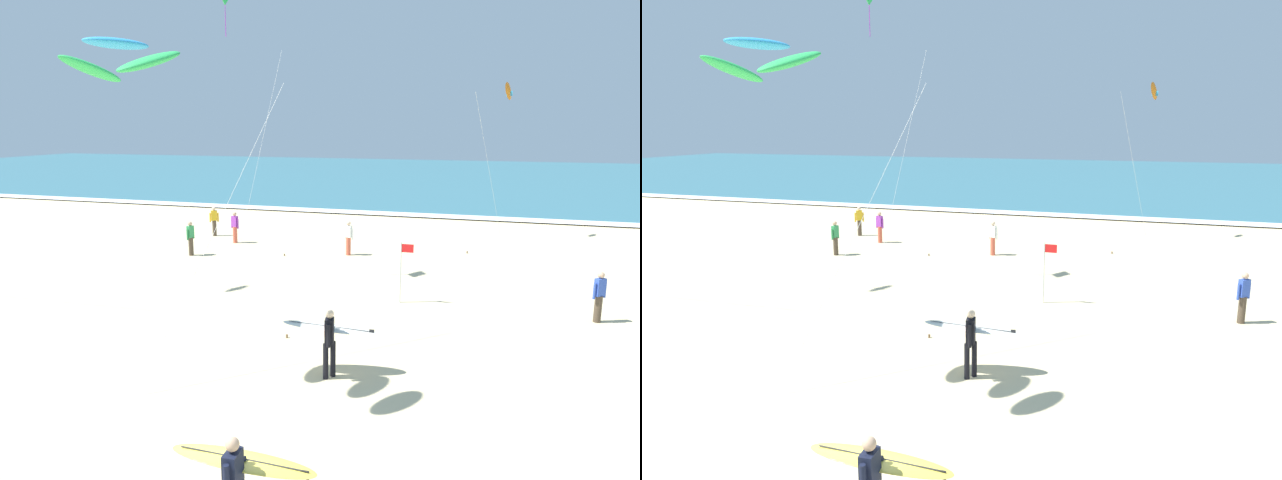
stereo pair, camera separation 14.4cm
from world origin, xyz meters
TOP-DOWN VIEW (x-y plane):
  - ground_plane at (0.00, 0.00)m, footprint 160.00×160.00m
  - ocean_water at (0.00, 58.87)m, footprint 160.00×60.00m
  - shoreline_foam at (0.00, 29.17)m, footprint 160.00×1.69m
  - surfer_lead at (1.04, 4.14)m, footprint 2.42×1.13m
  - surfer_trailing at (1.36, -1.62)m, footprint 2.29×0.96m
  - kite_arc_cobalt_near at (-2.70, 1.80)m, footprint 3.52×5.53m
  - kite_diamond_emerald_mid at (-5.09, 11.63)m, footprint 0.65×4.81m
  - kite_delta_amber_high at (4.86, 23.34)m, footprint 1.77×5.12m
  - bystander_green_top at (-8.74, 14.50)m, footprint 0.23×0.49m
  - bystander_yellow_top at (-9.95, 19.08)m, footprint 0.44×0.32m
  - bystander_blue_top at (7.79, 10.18)m, footprint 0.41×0.34m
  - bystander_white_top at (-1.83, 16.75)m, footprint 0.48×0.27m
  - bystander_purple_top at (-8.05, 17.71)m, footprint 0.48×0.27m
  - lifeguard_flag at (1.73, 10.31)m, footprint 0.44×0.05m

SIDE VIEW (x-z plane):
  - ground_plane at x=0.00m, z-range 0.00..0.00m
  - ocean_water at x=0.00m, z-range 0.00..0.08m
  - shoreline_foam at x=0.00m, z-range 0.08..0.09m
  - bystander_green_top at x=-8.74m, z-range 0.02..1.61m
  - bystander_yellow_top at x=-9.95m, z-range 0.02..1.61m
  - bystander_blue_top at x=7.79m, z-range 0.02..1.61m
  - bystander_white_top at x=-1.83m, z-range 0.02..1.61m
  - bystander_purple_top at x=-8.05m, z-range 0.02..1.61m
  - surfer_trailing at x=1.36m, z-range 0.19..1.90m
  - surfer_lead at x=1.04m, z-range 0.20..1.90m
  - lifeguard_flag at x=1.73m, z-range 0.22..2.32m
  - kite_arc_cobalt_near at x=-2.70m, z-range 3.42..11.05m
  - kite_delta_amber_high at x=4.86m, z-range 3.52..11.62m
  - kite_diamond_emerald_mid at x=-5.09m, z-range 4.57..15.84m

